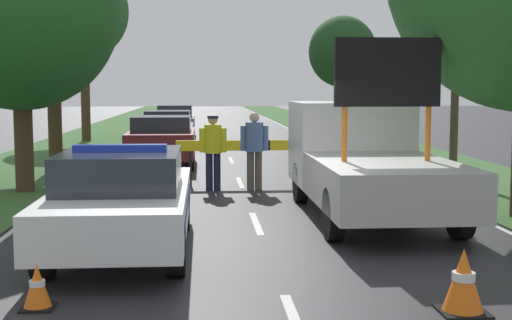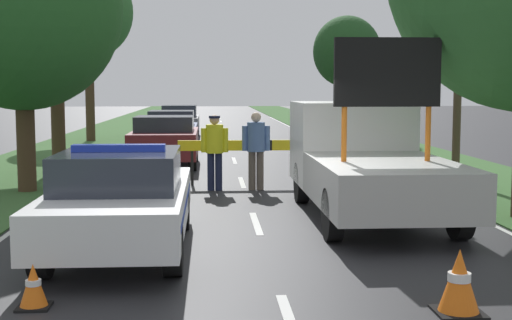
{
  "view_description": "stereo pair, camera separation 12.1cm",
  "coord_description": "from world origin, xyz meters",
  "px_view_note": "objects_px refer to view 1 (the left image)",
  "views": [
    {
      "loc": [
        -0.93,
        -11.18,
        2.38
      ],
      "look_at": [
        0.01,
        1.32,
        1.1
      ],
      "focal_mm": 50.0,
      "sensor_mm": 36.0,
      "label": 1
    },
    {
      "loc": [
        -0.81,
        -11.19,
        2.38
      ],
      "look_at": [
        0.01,
        1.32,
        1.1
      ],
      "focal_mm": 50.0,
      "sensor_mm": 36.0,
      "label": 2
    }
  ],
  "objects_px": {
    "traffic_cone_behind_barrier": "(364,169)",
    "queued_car_wagon_maroon": "(162,140)",
    "road_barrier": "(247,148)",
    "traffic_cone_lane_edge": "(37,287)",
    "work_truck": "(363,158)",
    "traffic_cone_near_truck": "(385,174)",
    "queued_car_suv_grey": "(175,121)",
    "pedestrian_civilian": "(254,144)",
    "roadside_tree_near_right": "(19,5)",
    "police_officer": "(213,146)",
    "queued_car_hatch_blue": "(168,129)",
    "traffic_cone_centre_front": "(122,177)",
    "police_car": "(122,199)",
    "utility_pole": "(456,50)",
    "traffic_cone_near_police": "(463,281)",
    "roadside_tree_far_left": "(342,52)",
    "roadside_tree_near_left": "(83,12)"
  },
  "relations": [
    {
      "from": "police_officer",
      "to": "roadside_tree_near_left",
      "type": "xyz_separation_m",
      "value": [
        -5.36,
        15.45,
        4.6
      ]
    },
    {
      "from": "pedestrian_civilian",
      "to": "queued_car_wagon_maroon",
      "type": "height_order",
      "value": "pedestrian_civilian"
    },
    {
      "from": "traffic_cone_centre_front",
      "to": "queued_car_suv_grey",
      "type": "bearing_deg",
      "value": 88.02
    },
    {
      "from": "work_truck",
      "to": "pedestrian_civilian",
      "type": "xyz_separation_m",
      "value": [
        -1.83,
        3.24,
        0.01
      ]
    },
    {
      "from": "pedestrian_civilian",
      "to": "traffic_cone_behind_barrier",
      "type": "bearing_deg",
      "value": 25.37
    },
    {
      "from": "pedestrian_civilian",
      "to": "traffic_cone_behind_barrier",
      "type": "distance_m",
      "value": 3.28
    },
    {
      "from": "road_barrier",
      "to": "roadside_tree_near_right",
      "type": "xyz_separation_m",
      "value": [
        -5.11,
        -0.93,
        3.28
      ]
    },
    {
      "from": "police_car",
      "to": "traffic_cone_near_police",
      "type": "height_order",
      "value": "police_car"
    },
    {
      "from": "queued_car_wagon_maroon",
      "to": "roadside_tree_near_left",
      "type": "xyz_separation_m",
      "value": [
        -3.9,
        10.29,
        4.85
      ]
    },
    {
      "from": "work_truck",
      "to": "queued_car_hatch_blue",
      "type": "height_order",
      "value": "work_truck"
    },
    {
      "from": "traffic_cone_lane_edge",
      "to": "queued_car_wagon_maroon",
      "type": "distance_m",
      "value": 13.97
    },
    {
      "from": "police_officer",
      "to": "traffic_cone_centre_front",
      "type": "bearing_deg",
      "value": 23.42
    },
    {
      "from": "queued_car_wagon_maroon",
      "to": "roadside_tree_near_left",
      "type": "relative_size",
      "value": 0.52
    },
    {
      "from": "police_car",
      "to": "traffic_cone_near_truck",
      "type": "bearing_deg",
      "value": 42.85
    },
    {
      "from": "work_truck",
      "to": "traffic_cone_near_truck",
      "type": "bearing_deg",
      "value": -114.92
    },
    {
      "from": "police_officer",
      "to": "traffic_cone_near_truck",
      "type": "height_order",
      "value": "police_officer"
    },
    {
      "from": "queued_car_suv_grey",
      "to": "roadside_tree_near_left",
      "type": "height_order",
      "value": "roadside_tree_near_left"
    },
    {
      "from": "queued_car_suv_grey",
      "to": "roadside_tree_near_left",
      "type": "relative_size",
      "value": 0.6
    },
    {
      "from": "queued_car_hatch_blue",
      "to": "utility_pole",
      "type": "xyz_separation_m",
      "value": [
        7.65,
        -10.07,
        2.54
      ]
    },
    {
      "from": "police_car",
      "to": "utility_pole",
      "type": "height_order",
      "value": "utility_pole"
    },
    {
      "from": "traffic_cone_behind_barrier",
      "to": "utility_pole",
      "type": "height_order",
      "value": "utility_pole"
    },
    {
      "from": "police_car",
      "to": "roadside_tree_near_left",
      "type": "height_order",
      "value": "roadside_tree_near_left"
    },
    {
      "from": "traffic_cone_centre_front",
      "to": "police_car",
      "type": "bearing_deg",
      "value": -83.49
    },
    {
      "from": "roadside_tree_near_left",
      "to": "traffic_cone_centre_front",
      "type": "bearing_deg",
      "value": -78.0
    },
    {
      "from": "police_officer",
      "to": "police_car",
      "type": "bearing_deg",
      "value": 106.95
    },
    {
      "from": "police_car",
      "to": "queued_car_wagon_maroon",
      "type": "height_order",
      "value": "police_car"
    },
    {
      "from": "police_car",
      "to": "work_truck",
      "type": "bearing_deg",
      "value": 28.49
    },
    {
      "from": "police_car",
      "to": "traffic_cone_behind_barrier",
      "type": "relative_size",
      "value": 7.9
    },
    {
      "from": "police_car",
      "to": "road_barrier",
      "type": "distance_m",
      "value": 7.34
    },
    {
      "from": "queued_car_wagon_maroon",
      "to": "traffic_cone_centre_front",
      "type": "bearing_deg",
      "value": 82.26
    },
    {
      "from": "queued_car_hatch_blue",
      "to": "roadside_tree_far_left",
      "type": "xyz_separation_m",
      "value": [
        7.81,
        5.29,
        3.23
      ]
    },
    {
      "from": "roadside_tree_far_left",
      "to": "utility_pole",
      "type": "distance_m",
      "value": 15.38
    },
    {
      "from": "pedestrian_civilian",
      "to": "police_officer",
      "type": "bearing_deg",
      "value": -178.81
    },
    {
      "from": "police_officer",
      "to": "roadside_tree_far_left",
      "type": "xyz_separation_m",
      "value": [
        6.24,
        16.44,
        2.97
      ]
    },
    {
      "from": "queued_car_hatch_blue",
      "to": "traffic_cone_behind_barrier",
      "type": "bearing_deg",
      "value": 118.96
    },
    {
      "from": "police_car",
      "to": "traffic_cone_near_police",
      "type": "relative_size",
      "value": 7.04
    },
    {
      "from": "work_truck",
      "to": "police_officer",
      "type": "height_order",
      "value": "work_truck"
    },
    {
      "from": "traffic_cone_behind_barrier",
      "to": "queued_car_wagon_maroon",
      "type": "distance_m",
      "value": 6.56
    },
    {
      "from": "queued_car_wagon_maroon",
      "to": "roadside_tree_far_left",
      "type": "distance_m",
      "value": 14.02
    },
    {
      "from": "traffic_cone_lane_edge",
      "to": "queued_car_suv_grey",
      "type": "distance_m",
      "value": 26.54
    },
    {
      "from": "police_officer",
      "to": "queued_car_hatch_blue",
      "type": "distance_m",
      "value": 11.26
    },
    {
      "from": "utility_pole",
      "to": "police_officer",
      "type": "bearing_deg",
      "value": -169.96
    },
    {
      "from": "traffic_cone_behind_barrier",
      "to": "queued_car_hatch_blue",
      "type": "height_order",
      "value": "queued_car_hatch_blue"
    },
    {
      "from": "traffic_cone_centre_front",
      "to": "roadside_tree_far_left",
      "type": "relative_size",
      "value": 0.11
    },
    {
      "from": "pedestrian_civilian",
      "to": "utility_pole",
      "type": "bearing_deg",
      "value": 12.27
    },
    {
      "from": "roadside_tree_near_left",
      "to": "roadside_tree_far_left",
      "type": "height_order",
      "value": "roadside_tree_near_left"
    },
    {
      "from": "pedestrian_civilian",
      "to": "roadside_tree_near_right",
      "type": "relative_size",
      "value": 0.28
    },
    {
      "from": "work_truck",
      "to": "traffic_cone_behind_barrier",
      "type": "height_order",
      "value": "work_truck"
    },
    {
      "from": "police_car",
      "to": "queued_car_hatch_blue",
      "type": "height_order",
      "value": "police_car"
    },
    {
      "from": "road_barrier",
      "to": "traffic_cone_lane_edge",
      "type": "xyz_separation_m",
      "value": [
        -2.86,
        -9.69,
        -0.67
      ]
    }
  ]
}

